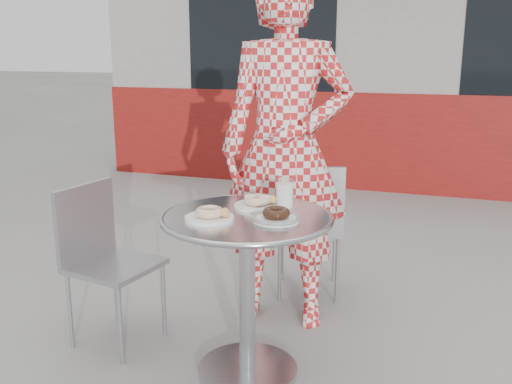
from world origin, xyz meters
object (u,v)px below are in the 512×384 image
(plate_far, at_px, (258,202))
(plate_checker, at_px, (276,217))
(chair_far, at_px, (308,253))
(chair_left, at_px, (115,295))
(milk_cup, at_px, (285,194))
(bistro_table, at_px, (247,256))
(plate_near, at_px, (210,215))
(seated_person, at_px, (286,151))

(plate_far, relative_size, plate_checker, 1.03)
(chair_far, distance_m, chair_left, 1.17)
(chair_far, height_order, plate_far, chair_far)
(milk_cup, bearing_deg, chair_far, 95.48)
(bistro_table, bearing_deg, plate_checker, -12.06)
(plate_far, bearing_deg, chair_left, -174.67)
(plate_near, bearing_deg, seated_person, 80.90)
(chair_left, bearing_deg, plate_checker, -86.84)
(chair_far, distance_m, plate_checker, 1.12)
(bistro_table, relative_size, milk_cup, 5.82)
(chair_far, xyz_separation_m, chair_left, (-0.75, -0.89, -0.01))
(chair_far, height_order, seated_person, seated_person)
(chair_left, bearing_deg, plate_near, -96.69)
(chair_far, bearing_deg, seated_person, 68.87)
(chair_far, distance_m, plate_near, 1.20)
(bistro_table, distance_m, plate_far, 0.24)
(plate_near, xyz_separation_m, milk_cup, (0.23, 0.29, 0.04))
(bistro_table, bearing_deg, plate_near, -138.59)
(chair_left, height_order, seated_person, seated_person)
(chair_left, distance_m, plate_near, 0.81)
(bistro_table, bearing_deg, milk_cup, 57.94)
(seated_person, bearing_deg, milk_cup, -82.98)
(seated_person, relative_size, plate_far, 9.03)
(chair_far, distance_m, milk_cup, 0.96)
(plate_near, height_order, plate_checker, plate_near)
(seated_person, bearing_deg, bistro_table, -98.08)
(plate_far, bearing_deg, plate_near, -116.90)
(bistro_table, relative_size, seated_person, 0.41)
(plate_far, distance_m, plate_near, 0.27)
(plate_checker, distance_m, milk_cup, 0.21)
(bistro_table, height_order, plate_far, plate_far)
(bistro_table, height_order, chair_far, chair_far)
(bistro_table, bearing_deg, chair_left, 174.46)
(chair_left, relative_size, plate_far, 3.86)
(bistro_table, relative_size, plate_far, 3.66)
(bistro_table, bearing_deg, seated_person, 90.73)
(seated_person, height_order, plate_checker, seated_person)
(chair_left, distance_m, seated_person, 1.11)
(chair_far, relative_size, seated_person, 0.44)
(bistro_table, relative_size, plate_near, 3.68)
(plate_far, bearing_deg, plate_checker, -50.95)
(chair_left, xyz_separation_m, milk_cup, (0.83, 0.11, 0.56))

